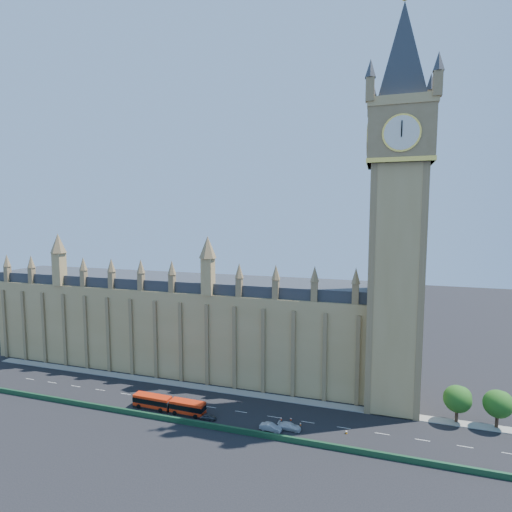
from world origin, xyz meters
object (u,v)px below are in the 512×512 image
(car_white, at_px, (289,426))
(car_silver, at_px, (271,427))
(red_bus, at_px, (169,404))
(car_grey, at_px, (208,417))

(car_white, bearing_deg, car_silver, 115.93)
(red_bus, bearing_deg, car_white, 2.34)
(red_bus, distance_m, car_grey, 10.71)
(car_silver, bearing_deg, car_grey, 94.61)
(car_grey, height_order, car_silver, car_silver)
(red_bus, relative_size, car_white, 3.66)
(car_silver, distance_m, car_white, 4.14)
(car_white, bearing_deg, car_grey, 95.98)
(car_silver, height_order, car_white, car_silver)
(red_bus, distance_m, car_white, 29.35)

